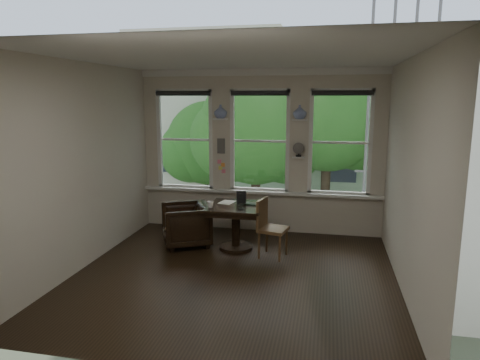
% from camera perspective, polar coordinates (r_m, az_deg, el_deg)
% --- Properties ---
extents(ground, '(4.50, 4.50, 0.00)m').
position_cam_1_polar(ground, '(6.23, -0.81, -12.60)').
color(ground, black).
rests_on(ground, ground).
extents(ceiling, '(4.50, 4.50, 0.00)m').
position_cam_1_polar(ceiling, '(5.74, -0.89, 16.07)').
color(ceiling, silver).
rests_on(ceiling, ground).
extents(wall_back, '(4.50, 0.00, 4.50)m').
position_cam_1_polar(wall_back, '(7.99, 2.67, 3.79)').
color(wall_back, beige).
rests_on(wall_back, ground).
extents(wall_front, '(4.50, 0.00, 4.50)m').
position_cam_1_polar(wall_front, '(3.68, -8.51, -4.64)').
color(wall_front, beige).
rests_on(wall_front, ground).
extents(wall_left, '(0.00, 4.50, 4.50)m').
position_cam_1_polar(wall_left, '(6.65, -20.13, 1.73)').
color(wall_left, beige).
rests_on(wall_left, ground).
extents(wall_right, '(0.00, 4.50, 4.50)m').
position_cam_1_polar(wall_right, '(5.75, 21.60, 0.29)').
color(wall_right, beige).
rests_on(wall_right, ground).
extents(window_left, '(1.10, 0.12, 1.90)m').
position_cam_1_polar(window_left, '(8.32, -7.28, 5.38)').
color(window_left, white).
rests_on(window_left, ground).
extents(window_center, '(1.10, 0.12, 1.90)m').
position_cam_1_polar(window_center, '(7.96, 2.68, 5.22)').
color(window_center, white).
rests_on(window_center, ground).
extents(window_right, '(1.10, 0.12, 1.90)m').
position_cam_1_polar(window_right, '(7.87, 13.20, 4.88)').
color(window_right, white).
rests_on(window_right, ground).
extents(shelf_left, '(0.26, 0.16, 0.03)m').
position_cam_1_polar(shelf_left, '(7.98, -2.60, 8.11)').
color(shelf_left, white).
rests_on(shelf_left, ground).
extents(shelf_right, '(0.26, 0.16, 0.03)m').
position_cam_1_polar(shelf_right, '(7.75, 7.94, 7.94)').
color(shelf_right, white).
rests_on(shelf_right, ground).
extents(intercom, '(0.14, 0.06, 0.28)m').
position_cam_1_polar(intercom, '(8.05, -2.52, 4.56)').
color(intercom, '#59544F').
rests_on(intercom, ground).
extents(sticky_notes, '(0.16, 0.01, 0.24)m').
position_cam_1_polar(sticky_notes, '(8.10, -2.49, 2.11)').
color(sticky_notes, pink).
rests_on(sticky_notes, ground).
extents(desk_fan, '(0.20, 0.20, 0.24)m').
position_cam_1_polar(desk_fan, '(7.78, 7.82, 3.74)').
color(desk_fan, '#59544F').
rests_on(desk_fan, ground).
extents(vase_left, '(0.24, 0.24, 0.25)m').
position_cam_1_polar(vase_left, '(7.98, -2.61, 9.11)').
color(vase_left, white).
rests_on(vase_left, shelf_left).
extents(vase_right, '(0.24, 0.24, 0.25)m').
position_cam_1_polar(vase_right, '(7.75, 7.97, 8.97)').
color(vase_right, white).
rests_on(vase_right, shelf_right).
extents(table, '(0.90, 0.90, 0.75)m').
position_cam_1_polar(table, '(7.13, -0.54, -6.31)').
color(table, black).
rests_on(table, ground).
extents(armchair_left, '(1.05, 1.04, 0.72)m').
position_cam_1_polar(armchair_left, '(7.38, -7.21, -5.95)').
color(armchair_left, black).
rests_on(armchair_left, ground).
extents(cushion_red, '(0.45, 0.45, 0.06)m').
position_cam_1_polar(cushion_red, '(7.35, -7.23, -5.26)').
color(cushion_red, maroon).
rests_on(cushion_red, armchair_left).
extents(side_chair_right, '(0.50, 0.50, 0.92)m').
position_cam_1_polar(side_chair_right, '(6.78, 4.44, -6.51)').
color(side_chair_right, '#4D351B').
rests_on(side_chair_right, ground).
extents(laptop, '(0.39, 0.32, 0.03)m').
position_cam_1_polar(laptop, '(6.99, 1.56, -3.36)').
color(laptop, black).
rests_on(laptop, table).
extents(mug, '(0.14, 0.14, 0.10)m').
position_cam_1_polar(mug, '(6.89, -3.97, -3.28)').
color(mug, white).
rests_on(mug, table).
extents(drinking_glass, '(0.12, 0.12, 0.09)m').
position_cam_1_polar(drinking_glass, '(6.77, 0.20, -3.57)').
color(drinking_glass, white).
rests_on(drinking_glass, table).
extents(tablet, '(0.17, 0.11, 0.22)m').
position_cam_1_polar(tablet, '(7.08, 0.17, -2.38)').
color(tablet, black).
rests_on(tablet, table).
extents(papers, '(0.27, 0.34, 0.00)m').
position_cam_1_polar(papers, '(7.23, -1.76, -2.97)').
color(papers, silver).
rests_on(papers, table).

